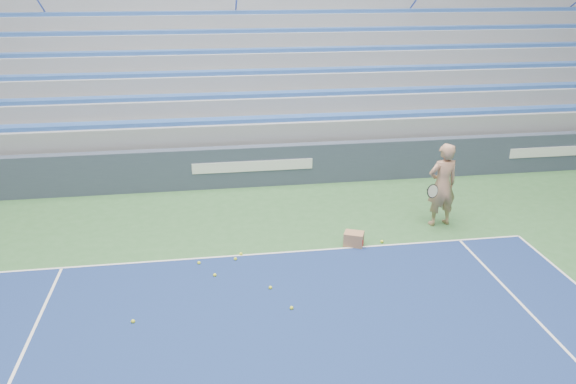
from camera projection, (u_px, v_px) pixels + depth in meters
name	position (u px, v px, depth m)	size (l,w,h in m)	color
sponsor_barrier	(253.00, 166.00, 15.02)	(30.00, 0.32, 1.10)	#364052
bleachers	(237.00, 65.00, 19.61)	(31.00, 9.15, 7.30)	gray
tennis_player	(442.00, 185.00, 12.54)	(0.99, 0.90, 1.93)	tan
ball_box	(354.00, 239.00, 11.85)	(0.49, 0.44, 0.30)	#A2724E
tennis_ball_0	(241.00, 254.00, 11.47)	(0.07, 0.07, 0.07)	#E4F131
tennis_ball_1	(270.00, 288.00, 10.26)	(0.07, 0.07, 0.07)	#E4F131
tennis_ball_2	(382.00, 241.00, 12.00)	(0.07, 0.07, 0.07)	#E4F131
tennis_ball_3	(235.00, 259.00, 11.27)	(0.07, 0.07, 0.07)	#E4F131
tennis_ball_4	(292.00, 308.00, 9.64)	(0.07, 0.07, 0.07)	#E4F131
tennis_ball_5	(199.00, 263.00, 11.12)	(0.07, 0.07, 0.07)	#E4F131
tennis_ball_6	(133.00, 321.00, 9.27)	(0.07, 0.07, 0.07)	#E4F131
tennis_ball_7	(215.00, 275.00, 10.68)	(0.07, 0.07, 0.07)	#E4F131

